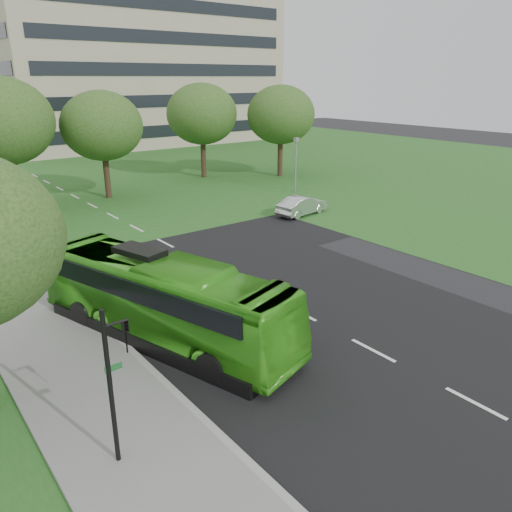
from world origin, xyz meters
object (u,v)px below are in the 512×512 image
at_px(tree_park_b, 1,122).
at_px(tree_park_d, 202,114).
at_px(sedan, 302,205).
at_px(traffic_light, 115,376).
at_px(camera_pole, 296,157).
at_px(tree_park_e, 281,115).
at_px(bus, 164,299).
at_px(office_building, 138,56).
at_px(tree_park_c, 102,126).

height_order(tree_park_b, tree_park_d, tree_park_b).
distance_m(sedan, traffic_light, 25.92).
bearing_deg(tree_park_b, camera_pole, -21.11).
xyz_separation_m(tree_park_e, traffic_light, (-29.38, -28.21, -3.43)).
bearing_deg(bus, tree_park_d, 38.50).
bearing_deg(tree_park_e, tree_park_d, 146.41).
height_order(office_building, sedan, office_building).
bearing_deg(office_building, tree_park_b, -128.69).
relative_size(office_building, tree_park_d, 4.43).
xyz_separation_m(office_building, tree_park_e, (-2.15, -35.41, -6.47)).
distance_m(tree_park_c, tree_park_d, 11.62).
distance_m(tree_park_d, sedan, 17.95).
relative_size(tree_park_b, tree_park_c, 1.12).
bearing_deg(office_building, camera_pole, -98.08).
xyz_separation_m(office_building, camera_pole, (-5.96, -41.96, -9.48)).
relative_size(tree_park_c, sedan, 2.03).
bearing_deg(traffic_light, office_building, 60.24).
relative_size(tree_park_b, bus, 0.85).
distance_m(office_building, camera_pole, 43.43).
height_order(tree_park_d, tree_park_e, tree_park_d).
height_order(tree_park_b, sedan, tree_park_b).
distance_m(tree_park_c, bus, 25.76).
relative_size(sedan, camera_pole, 0.91).
bearing_deg(camera_pole, tree_park_b, 175.17).
xyz_separation_m(tree_park_b, bus, (-0.38, -24.52, -4.93)).
height_order(tree_park_c, tree_park_d, tree_park_d).
xyz_separation_m(office_building, tree_park_d, (-8.57, -31.15, -6.37)).
xyz_separation_m(sedan, camera_pole, (4.90, 6.14, 2.32)).
relative_size(tree_park_d, tree_park_e, 1.02).
bearing_deg(camera_pole, tree_park_c, 166.72).
relative_size(tree_park_b, traffic_light, 2.18).
bearing_deg(tree_park_d, office_building, 74.61).
relative_size(tree_park_e, camera_pole, 1.90).
distance_m(tree_park_b, sedan, 22.39).
height_order(tree_park_e, camera_pole, tree_park_e).
relative_size(office_building, traffic_light, 9.05).
height_order(office_building, tree_park_e, office_building).
bearing_deg(traffic_light, bus, 49.05).
bearing_deg(tree_park_c, sedan, -57.39).
bearing_deg(tree_park_d, traffic_light, -125.26).
xyz_separation_m(tree_park_c, traffic_light, (-11.72, -29.52, -3.23)).
xyz_separation_m(sedan, traffic_light, (-20.67, -15.52, 1.90)).
xyz_separation_m(tree_park_d, traffic_light, (-22.96, -32.48, -3.53)).
height_order(tree_park_d, traffic_light, tree_park_d).
xyz_separation_m(tree_park_b, tree_park_e, (24.93, -1.61, -0.48)).
distance_m(tree_park_d, camera_pole, 11.55).
distance_m(tree_park_d, traffic_light, 39.93).
bearing_deg(tree_park_b, bus, -90.89).
relative_size(bus, camera_pole, 2.43).
height_order(office_building, camera_pole, office_building).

